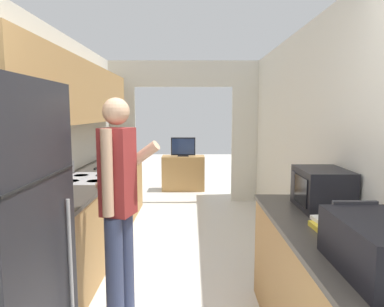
{
  "coord_description": "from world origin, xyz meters",
  "views": [
    {
      "loc": [
        0.15,
        -0.99,
        1.61
      ],
      "look_at": [
        0.16,
        3.18,
        1.1
      ],
      "focal_mm": 32.0,
      "sensor_mm": 36.0,
      "label": 1
    }
  ],
  "objects": [
    {
      "name": "knife",
      "position": [
        -1.08,
        3.34,
        0.9
      ],
      "size": [
        0.05,
        0.29,
        0.02
      ],
      "rotation": [
        0.0,
        0.0,
        0.07
      ],
      "color": "#B7B7BC",
      "rests_on": "counter_left"
    },
    {
      "name": "wall_right",
      "position": [
        1.34,
        1.94,
        1.25
      ],
      "size": [
        0.06,
        7.48,
        2.5
      ],
      "color": "silver",
      "rests_on": "ground_plane"
    },
    {
      "name": "book_stack",
      "position": [
        1.02,
        1.02,
        0.92
      ],
      "size": [
        0.25,
        0.32,
        0.06
      ],
      "color": "gold",
      "rests_on": "counter_right"
    },
    {
      "name": "counter_left",
      "position": [
        -1.01,
        3.05,
        0.45
      ],
      "size": [
        0.62,
        3.71,
        0.89
      ],
      "color": "#B2844C",
      "rests_on": "ground_plane"
    },
    {
      "name": "wall_left",
      "position": [
        -1.26,
        2.38,
        1.49
      ],
      "size": [
        0.38,
        7.48,
        2.5
      ],
      "color": "silver",
      "rests_on": "ground_plane"
    },
    {
      "name": "wall_far_with_doorway",
      "position": [
        0.0,
        5.11,
        1.45
      ],
      "size": [
        3.03,
        0.06,
        2.5
      ],
      "color": "silver",
      "rests_on": "ground_plane"
    },
    {
      "name": "counter_right",
      "position": [
        1.01,
        1.02,
        0.45
      ],
      "size": [
        0.62,
        1.86,
        0.89
      ],
      "color": "#B2844C",
      "rests_on": "ground_plane"
    },
    {
      "name": "suitcase",
      "position": [
        1.01,
        0.47,
        1.01
      ],
      "size": [
        0.39,
        0.6,
        0.26
      ],
      "color": "black",
      "rests_on": "counter_right"
    },
    {
      "name": "tv_cabinet",
      "position": [
        -0.03,
        6.0,
        0.36
      ],
      "size": [
        0.87,
        0.42,
        0.71
      ],
      "color": "#B2844C",
      "rests_on": "ground_plane"
    },
    {
      "name": "person",
      "position": [
        -0.39,
        1.47,
        0.93
      ],
      "size": [
        0.55,
        0.44,
        1.71
      ],
      "rotation": [
        0.0,
        0.0,
        1.28
      ],
      "color": "#384266",
      "rests_on": "ground_plane"
    },
    {
      "name": "range_oven",
      "position": [
        -1.0,
        2.72,
        0.45
      ],
      "size": [
        0.66,
        0.74,
        1.03
      ],
      "color": "#B7B7BC",
      "rests_on": "ground_plane"
    },
    {
      "name": "microwave",
      "position": [
        1.12,
        1.51,
        1.04
      ],
      "size": [
        0.35,
        0.45,
        0.3
      ],
      "color": "black",
      "rests_on": "counter_right"
    },
    {
      "name": "television",
      "position": [
        -0.03,
        5.96,
        0.9
      ],
      "size": [
        0.5,
        0.16,
        0.39
      ],
      "color": "black",
      "rests_on": "tv_cabinet"
    }
  ]
}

